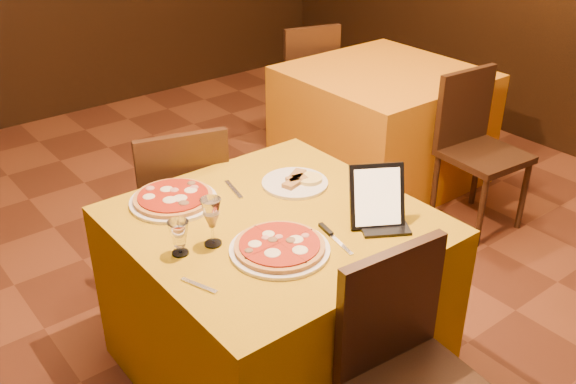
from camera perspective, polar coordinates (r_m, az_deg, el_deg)
floor at (r=2.95m, az=-0.57°, el=-14.90°), size 6.00×7.00×0.01m
main_table at (r=2.69m, az=-1.11°, el=-9.26°), size 1.10×1.10×0.75m
side_table at (r=4.35m, az=8.28°, el=5.91°), size 1.10×1.10×0.75m
chair_main_far at (r=3.21m, az=-9.74°, el=-1.20°), size 0.47×0.47×0.91m
chair_side_near at (r=3.86m, az=17.05°, el=3.17°), size 0.46×0.46×0.91m
chair_side_far at (r=4.89m, az=1.20°, el=9.80°), size 0.60×0.60×0.91m
pizza_near at (r=2.28m, az=-0.75°, el=-4.98°), size 0.36×0.36×0.03m
pizza_far at (r=2.63m, az=-10.15°, el=-0.63°), size 0.35×0.35×0.03m
cutlet_dish at (r=2.72m, az=0.62°, el=0.91°), size 0.28×0.28×0.03m
wine_glass at (r=2.30m, az=-6.79°, el=-2.64°), size 0.11×0.11×0.19m
water_glass at (r=2.28m, az=-9.65°, el=-4.06°), size 0.08×0.08×0.13m
tablet at (r=2.41m, az=7.92°, el=-0.35°), size 0.23×0.19×0.24m
knife at (r=2.35m, az=4.43°, el=-4.41°), size 0.05×0.19×0.01m
fork_near at (r=2.14m, az=-7.91°, el=-8.23°), size 0.06×0.14×0.01m
fork_far at (r=2.69m, az=-4.85°, el=0.23°), size 0.06×0.17×0.01m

